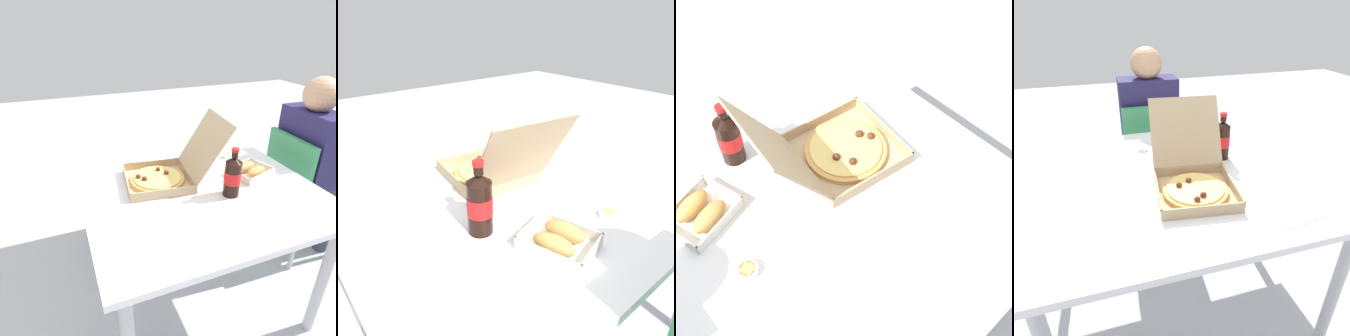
% 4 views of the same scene
% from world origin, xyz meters
% --- Properties ---
extents(ground_plane, '(10.00, 10.00, 0.00)m').
position_xyz_m(ground_plane, '(0.00, 0.00, 0.00)').
color(ground_plane, '#B2B2B7').
extents(dining_table, '(1.23, 1.06, 0.71)m').
position_xyz_m(dining_table, '(0.00, 0.00, 0.65)').
color(dining_table, white).
rests_on(dining_table, ground_plane).
extents(pizza_box_open, '(0.36, 0.49, 0.30)m').
position_xyz_m(pizza_box_open, '(0.03, -0.12, 0.76)').
color(pizza_box_open, tan).
rests_on(pizza_box_open, dining_table).
extents(bread_side_box, '(0.20, 0.22, 0.06)m').
position_xyz_m(bread_side_box, '(0.13, 0.30, 0.74)').
color(bread_side_box, white).
rests_on(bread_side_box, dining_table).
extents(cola_bottle, '(0.07, 0.07, 0.22)m').
position_xyz_m(cola_bottle, '(0.25, 0.11, 0.81)').
color(cola_bottle, black).
rests_on(cola_bottle, dining_table).
extents(paper_menu, '(0.23, 0.18, 0.00)m').
position_xyz_m(paper_menu, '(0.33, -0.37, 0.72)').
color(paper_menu, white).
rests_on(paper_menu, dining_table).
extents(dipping_sauce_cup, '(0.06, 0.06, 0.02)m').
position_xyz_m(dipping_sauce_cup, '(-0.09, 0.30, 0.72)').
color(dipping_sauce_cup, white).
rests_on(dipping_sauce_cup, dining_table).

